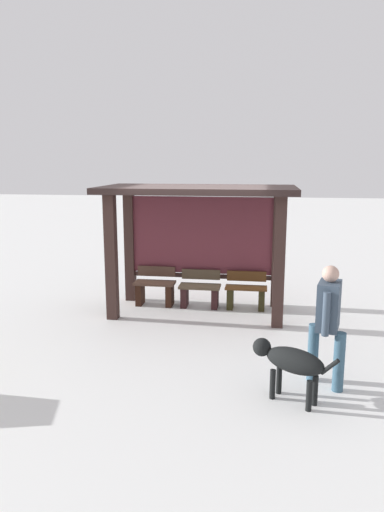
# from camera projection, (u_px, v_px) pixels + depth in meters

# --- Properties ---
(ground_plane) EXTENTS (60.00, 60.00, 0.00)m
(ground_plane) POSITION_uv_depth(u_px,v_px,m) (198.00, 312.00, 9.09)
(ground_plane) COLOR silver
(bus_shelter) EXTENTS (3.57, 1.80, 2.40)m
(bus_shelter) POSITION_uv_depth(u_px,v_px,m) (199.00, 218.00, 8.88)
(bus_shelter) COLOR #36231F
(bus_shelter) RESTS_ON ground
(bench_left_inside) EXTENTS (0.81, 0.39, 0.76)m
(bench_left_inside) POSITION_uv_depth(u_px,v_px,m) (155.00, 289.00, 9.47)
(bench_left_inside) COLOR #473025
(bench_left_inside) RESTS_ON ground
(bench_center_inside) EXTENTS (0.81, 0.39, 0.73)m
(bench_center_inside) POSITION_uv_depth(u_px,v_px,m) (200.00, 292.00, 9.34)
(bench_center_inside) COLOR #4A3C2C
(bench_center_inside) RESTS_ON ground
(bench_right_inside) EXTENTS (0.81, 0.35, 0.73)m
(bench_right_inside) POSITION_uv_depth(u_px,v_px,m) (246.00, 293.00, 9.21)
(bench_right_inside) COLOR #4D2E14
(bench_right_inside) RESTS_ON ground
(person_walking) EXTENTS (0.46, 0.62, 1.59)m
(person_walking) POSITION_uv_depth(u_px,v_px,m) (328.00, 317.00, 5.93)
(person_walking) COLOR #384858
(person_walking) RESTS_ON ground
(dog) EXTENTS (0.99, 0.63, 0.70)m
(dog) POSITION_uv_depth(u_px,v_px,m) (290.00, 361.00, 5.63)
(dog) COLOR black
(dog) RESTS_ON ground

